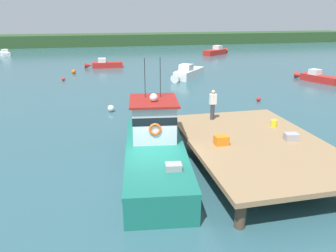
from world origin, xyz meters
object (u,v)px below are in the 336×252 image
object	(u,v)px
moored_boat_far_right	(317,77)
moored_boat_far_left	(216,52)
main_fishing_boat	(155,146)
moored_boat_near_channel	(5,54)
mooring_buoy_outer	(259,99)
mooring_buoy_channel_marker	(111,108)
mooring_buoy_spare_mooring	(63,79)
crate_stack_mid_dock	(221,140)
moored_boat_outer_mooring	(105,64)
mooring_buoy_inshore	(74,72)
moored_boat_off_the_point	(188,73)
crate_single_by_cleat	(291,137)
deckhand_by_the_boat	(213,104)
bait_bucket	(274,123)

from	to	relation	value
moored_boat_far_right	moored_boat_far_left	distance (m)	24.04
main_fishing_boat	moored_boat_near_channel	distance (m)	48.52
mooring_buoy_outer	mooring_buoy_channel_marker	bearing A→B (deg)	-178.16
moored_boat_far_right	mooring_buoy_spare_mooring	size ratio (longest dim) A/B	13.98
crate_stack_mid_dock	moored_boat_far_right	size ratio (longest dim) A/B	0.12
main_fishing_boat	mooring_buoy_channel_marker	size ratio (longest dim) A/B	20.57
main_fishing_boat	moored_boat_outer_mooring	size ratio (longest dim) A/B	2.05
moored_boat_far_left	main_fishing_boat	bearing A→B (deg)	-114.23
moored_boat_far_left	mooring_buoy_inshore	world-z (taller)	moored_boat_far_left
moored_boat_near_channel	mooring_buoy_outer	distance (m)	45.07
moored_boat_off_the_point	mooring_buoy_outer	bearing A→B (deg)	-74.69
crate_single_by_cleat	moored_boat_off_the_point	bearing A→B (deg)	86.94
moored_boat_far_right	mooring_buoy_outer	bearing A→B (deg)	-148.50
crate_stack_mid_dock	crate_single_by_cleat	bearing A→B (deg)	-3.38
crate_stack_mid_dock	mooring_buoy_spare_mooring	xyz separation A→B (m)	(-8.71, 22.47, -1.23)
crate_single_by_cleat	mooring_buoy_channel_marker	world-z (taller)	crate_single_by_cleat
mooring_buoy_channel_marker	mooring_buoy_outer	bearing A→B (deg)	1.84
crate_stack_mid_dock	moored_boat_far_right	world-z (taller)	crate_stack_mid_dock
main_fishing_boat	moored_boat_off_the_point	xyz separation A→B (m)	(7.26, 20.22, -0.47)
crate_single_by_cleat	deckhand_by_the_boat	size ratio (longest dim) A/B	0.37
main_fishing_boat	moored_boat_far_left	xyz separation A→B (m)	(17.74, 39.43, -0.49)
main_fishing_boat	mooring_buoy_spare_mooring	distance (m)	22.37
bait_bucket	mooring_buoy_spare_mooring	distance (m)	24.15
mooring_buoy_outer	mooring_buoy_spare_mooring	bearing A→B (deg)	143.28
crate_single_by_cleat	mooring_buoy_spare_mooring	size ratio (longest dim) A/B	1.72
moored_boat_outer_mooring	mooring_buoy_outer	xyz separation A→B (m)	(11.52, -19.76, -0.25)
crate_stack_mid_dock	moored_boat_far_left	size ratio (longest dim) A/B	0.11
bait_bucket	mooring_buoy_spare_mooring	world-z (taller)	bait_bucket
moored_boat_far_left	mooring_buoy_spare_mooring	bearing A→B (deg)	-142.92
crate_single_by_cleat	mooring_buoy_inshore	bearing A→B (deg)	112.75
mooring_buoy_channel_marker	bait_bucket	bearing A→B (deg)	-46.99
main_fishing_boat	moored_boat_far_left	size ratio (longest dim) A/B	1.80
mooring_buoy_inshore	mooring_buoy_channel_marker	distance (m)	16.72
mooring_buoy_inshore	mooring_buoy_spare_mooring	distance (m)	4.07
main_fishing_boat	mooring_buoy_channel_marker	bearing A→B (deg)	99.57
bait_bucket	moored_boat_far_right	world-z (taller)	bait_bucket
crate_single_by_cleat	mooring_buoy_spare_mooring	bearing A→B (deg)	117.94
main_fishing_boat	bait_bucket	bearing A→B (deg)	6.93
moored_boat_outer_mooring	moored_boat_near_channel	size ratio (longest dim) A/B	1.12
moored_boat_far_left	moored_boat_off_the_point	world-z (taller)	moored_boat_off_the_point
main_fishing_boat	crate_single_by_cleat	bearing A→B (deg)	-10.14
crate_stack_mid_dock	mooring_buoy_outer	bearing A→B (deg)	54.93
moored_boat_far_left	crate_stack_mid_dock	bearing A→B (deg)	-110.31
crate_single_by_cleat	mooring_buoy_outer	bearing A→B (deg)	69.21
moored_boat_far_right	mooring_buoy_inshore	xyz separation A→B (m)	(-24.85, 10.07, -0.17)
moored_boat_outer_mooring	mooring_buoy_inshore	size ratio (longest dim) A/B	9.71
crate_stack_mid_dock	mooring_buoy_inshore	xyz separation A→B (m)	(-7.87, 26.45, -1.15)
main_fishing_boat	crate_stack_mid_dock	world-z (taller)	main_fishing_boat
moored_boat_off_the_point	mooring_buoy_inshore	size ratio (longest dim) A/B	10.87
mooring_buoy_inshore	main_fishing_boat	bearing A→B (deg)	-78.81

